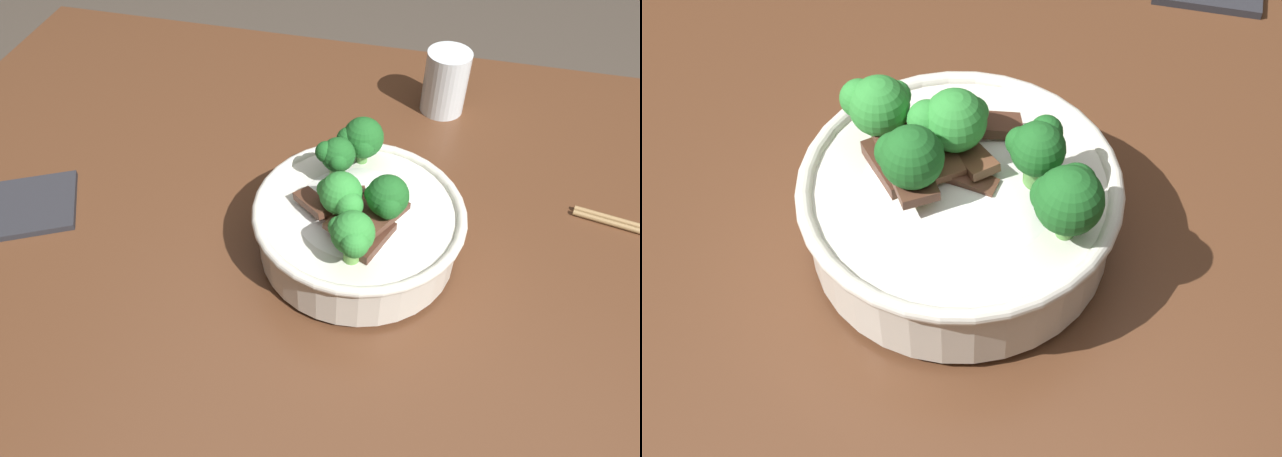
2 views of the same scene
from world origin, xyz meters
TOP-DOWN VIEW (x-y plane):
  - dining_table at (0.00, 0.00)m, footprint 1.55×0.94m
  - rice_bowl at (0.13, -0.01)m, footprint 0.24×0.24m
  - drinking_glass at (0.06, -0.31)m, footprint 0.06×0.06m
  - folded_napkin at (0.55, 0.02)m, footprint 0.16×0.15m

SIDE VIEW (x-z plane):
  - dining_table at x=0.00m, z-range 0.28..1.06m
  - folded_napkin at x=0.55m, z-range 0.78..0.79m
  - drinking_glass at x=0.06m, z-range 0.77..0.86m
  - rice_bowl at x=0.13m, z-range 0.76..0.89m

